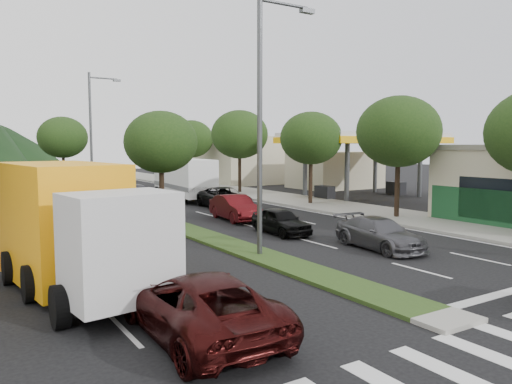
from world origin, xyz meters
TOP-DOWN VIEW (x-y plane):
  - ground at (0.00, 0.00)m, footprint 160.00×160.00m
  - sidewalk_right at (12.50, 25.00)m, footprint 5.00×90.00m
  - median at (0.00, 28.00)m, footprint 1.60×56.00m
  - crosswalk at (0.00, -2.00)m, footprint 19.00×2.20m
  - gas_canopy at (19.00, 22.00)m, footprint 12.20×8.20m
  - bldg_right_far at (19.50, 44.00)m, footprint 10.00×16.00m
  - tree_r_b at (12.00, 12.00)m, footprint 4.80×4.80m
  - tree_r_c at (12.00, 20.00)m, footprint 4.40×4.40m
  - tree_r_d at (12.00, 30.00)m, footprint 5.00×5.00m
  - tree_r_e at (12.00, 40.00)m, footprint 4.60×4.60m
  - tree_med_near at (0.00, 18.00)m, footprint 4.00×4.00m
  - tree_med_far at (0.00, 44.00)m, footprint 4.80×4.80m
  - streetlight_near at (0.21, 8.00)m, footprint 2.60×0.25m
  - streetlight_mid at (0.21, 33.00)m, footprint 2.60×0.25m
  - suv_maroon at (-5.47, 2.00)m, footprint 2.52×5.27m
  - car_queue_a at (3.49, 11.56)m, footprint 1.59×3.73m
  - car_queue_b at (4.95, 6.56)m, footprint 2.20×4.57m
  - car_queue_c at (3.83, 16.56)m, footprint 1.93×4.48m
  - car_queue_d at (5.88, 21.56)m, footprint 2.76×5.29m
  - car_queue_e at (1.94, 28.03)m, footprint 1.76×4.29m
  - box_truck at (-7.06, 7.13)m, footprint 3.67×7.84m
  - motorhome at (5.85, 28.14)m, footprint 3.18×8.49m

SIDE VIEW (x-z plane):
  - ground at x=0.00m, z-range 0.00..0.00m
  - crosswalk at x=0.00m, z-range 0.00..0.01m
  - median at x=0.00m, z-range 0.00..0.12m
  - sidewalk_right at x=12.50m, z-range 0.00..0.15m
  - car_queue_a at x=3.49m, z-range 0.00..1.26m
  - car_queue_b at x=4.95m, z-range 0.00..1.28m
  - car_queue_d at x=5.88m, z-range 0.00..1.42m
  - car_queue_c at x=3.83m, z-range 0.00..1.43m
  - suv_maroon at x=-5.47m, z-range 0.00..1.45m
  - car_queue_e at x=1.94m, z-range 0.00..1.46m
  - motorhome at x=5.85m, z-range 0.11..3.30m
  - box_truck at x=-7.06m, z-range -0.10..3.63m
  - bldg_right_far at x=19.50m, z-range 0.00..5.20m
  - tree_med_near at x=0.00m, z-range 1.42..7.44m
  - gas_canopy at x=19.00m, z-range 2.02..7.27m
  - tree_r_c at x=12.00m, z-range 1.51..7.99m
  - tree_r_e at x=12.00m, z-range 1.54..8.25m
  - tree_med_far at x=0.00m, z-range 1.54..8.47m
  - tree_r_b at x=12.00m, z-range 1.57..8.50m
  - tree_r_d at x=12.00m, z-range 1.60..8.76m
  - streetlight_near at x=0.21m, z-range 0.58..10.58m
  - streetlight_mid at x=0.21m, z-range 0.58..10.58m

